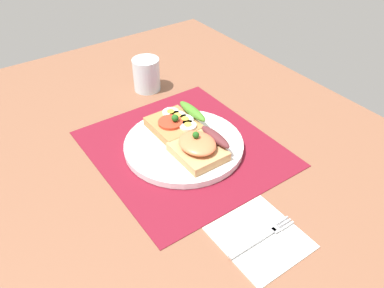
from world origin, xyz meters
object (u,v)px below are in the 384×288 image
plate (184,145)px  sandwich_salmon (198,147)px  sandwich_egg_tomato (177,123)px  drinking_glass (146,74)px  fork (264,236)px  napkin (260,237)px

plate → sandwich_salmon: size_ratio=2.45×
sandwich_egg_tomato → sandwich_salmon: sandwich_salmon is taller
sandwich_salmon → drinking_glass: drinking_glass is taller
fork → drinking_glass: size_ratio=1.60×
fork → drinking_glass: (-53.16, 8.94, 3.42)cm
plate → napkin: bearing=-6.4°
fork → drinking_glass: 54.02cm
plate → fork: plate is taller
napkin → sandwich_egg_tomato: bearing=171.7°
sandwich_egg_tomato → drinking_glass: bearing=167.6°
fork → drinking_glass: bearing=170.5°
fork → napkin: bearing=-144.3°
sandwich_salmon → drinking_glass: bearing=168.7°
sandwich_egg_tomato → drinking_glass: (-21.06, 4.64, 1.01)cm
sandwich_egg_tomato → sandwich_salmon: 10.18cm
sandwich_egg_tomato → plate: bearing=-18.1°
napkin → drinking_glass: 53.64cm
napkin → fork: (0.47, 0.34, 0.46)cm
napkin → drinking_glass: bearing=170.0°
plate → drinking_glass: 27.07cm
sandwich_salmon → fork: (22.06, -2.71, -2.82)cm
napkin → fork: bearing=35.7°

